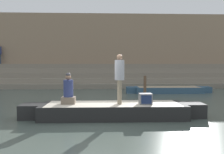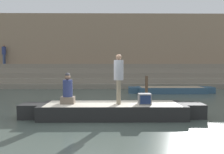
% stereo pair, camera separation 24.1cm
% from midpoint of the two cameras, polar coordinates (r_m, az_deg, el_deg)
% --- Properties ---
extents(ground_plane, '(120.00, 120.00, 0.00)m').
position_cam_midpoint_polar(ground_plane, '(8.58, -5.68, -9.76)').
color(ground_plane, '#47544C').
extents(ghat_steps, '(36.00, 2.99, 1.97)m').
position_cam_midpoint_polar(ghat_steps, '(18.95, -3.75, -0.33)').
color(ghat_steps, gray).
rests_on(ghat_steps, ground).
extents(back_wall, '(34.20, 1.28, 6.54)m').
position_cam_midpoint_polar(back_wall, '(20.64, -3.64, 6.98)').
color(back_wall, '#937A60').
rests_on(back_wall, ground).
extents(rowboat_main, '(6.65, 1.57, 0.51)m').
position_cam_midpoint_polar(rowboat_main, '(8.07, -0.55, -8.62)').
color(rowboat_main, black).
rests_on(rowboat_main, ground).
extents(person_standing, '(0.35, 0.35, 1.79)m').
position_cam_midpoint_polar(person_standing, '(7.87, 1.10, 0.45)').
color(person_standing, gray).
rests_on(person_standing, rowboat_main).
extents(person_rowing, '(0.49, 0.38, 1.13)m').
position_cam_midpoint_polar(person_rowing, '(8.10, -12.17, -3.67)').
color(person_rowing, '#756656').
rests_on(person_rowing, rowboat_main).
extents(tv_set, '(0.45, 0.40, 0.38)m').
position_cam_midpoint_polar(tv_set, '(7.96, 7.86, -5.66)').
color(tv_set, slate).
rests_on(tv_set, rowboat_main).
extents(moored_boat_shore, '(5.75, 1.32, 0.40)m').
position_cam_midpoint_polar(moored_boat_shore, '(15.36, 14.09, -3.19)').
color(moored_boat_shore, '#33516B').
rests_on(moored_boat_shore, ground).
extents(mooring_post, '(0.16, 0.16, 1.29)m').
position_cam_midpoint_polar(mooring_post, '(12.35, 8.05, -2.70)').
color(mooring_post, brown).
rests_on(mooring_post, ground).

